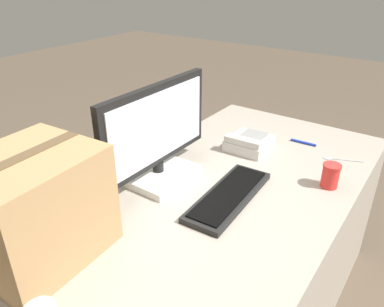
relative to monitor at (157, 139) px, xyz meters
name	(u,v)px	position (x,y,z in m)	size (l,w,h in m)	color
office_desk	(214,264)	(0.04, -0.25, -0.54)	(1.80, 0.90, 0.73)	#A89E8E
monitor	(157,139)	(0.00, 0.00, 0.00)	(0.58, 0.25, 0.39)	white
keyboard	(229,196)	(0.03, -0.31, -0.16)	(0.45, 0.17, 0.03)	black
desk_phone	(249,143)	(0.45, -0.18, -0.14)	(0.21, 0.19, 0.08)	beige
paper_cup_right	(330,176)	(0.33, -0.59, -0.12)	(0.07, 0.07, 0.10)	red
spoon	(336,159)	(0.58, -0.55, -0.17)	(0.08, 0.16, 0.00)	#B2B2B7
cardboard_box	(34,208)	(-0.54, 0.00, -0.01)	(0.38, 0.33, 0.33)	tan
pen_marker	(303,142)	(0.65, -0.37, -0.17)	(0.02, 0.12, 0.01)	#1933B2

